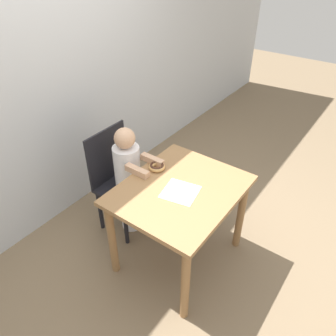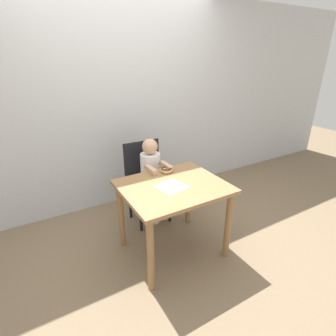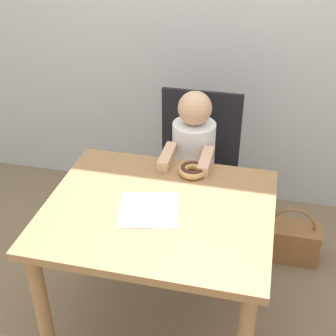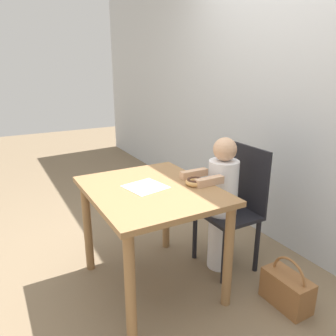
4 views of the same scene
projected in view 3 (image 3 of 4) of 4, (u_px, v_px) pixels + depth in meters
ground_plane at (160, 327)px, 2.28m from camera, size 12.00×12.00×0.00m
wall_back at (211, 5)px, 2.64m from camera, size 8.00×0.05×2.50m
dining_table at (159, 231)px, 1.96m from camera, size 0.93×0.78×0.73m
chair at (196, 174)px, 2.56m from camera, size 0.43×0.37×0.92m
child_figure at (192, 180)px, 2.44m from camera, size 0.23×0.40×1.01m
donut at (193, 170)px, 2.09m from camera, size 0.13×0.13×0.04m
napkin at (149, 210)px, 1.88m from camera, size 0.28×0.28×0.00m
handbag at (290, 240)px, 2.65m from camera, size 0.31×0.16×0.34m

